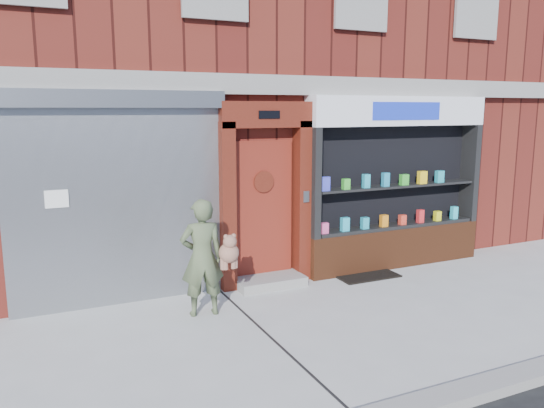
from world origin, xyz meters
TOP-DOWN VIEW (x-y plane):
  - ground at (0.00, 0.00)m, footprint 80.00×80.00m
  - curb at (0.00, -2.15)m, footprint 60.00×0.30m
  - building at (-0.00, 5.99)m, footprint 12.00×8.16m
  - shutter_bay at (-3.00, 1.93)m, footprint 3.10×0.30m
  - red_door_bay at (-0.75, 1.86)m, footprint 1.52×0.58m
  - pharmacy_bay at (1.75, 1.81)m, footprint 3.50×0.41m
  - woman at (-2.04, 1.01)m, footprint 0.80×0.47m
  - doormat at (0.95, 1.55)m, footprint 1.06×0.75m

SIDE VIEW (x-z plane):
  - ground at x=0.00m, z-range 0.00..0.00m
  - doormat at x=0.95m, z-range 0.00..0.03m
  - curb at x=0.00m, z-range 0.00..0.12m
  - woman at x=-2.04m, z-range 0.01..1.62m
  - pharmacy_bay at x=1.75m, z-range -0.13..2.87m
  - red_door_bay at x=-0.75m, z-range 0.01..2.91m
  - shutter_bay at x=-3.00m, z-range 0.20..3.24m
  - building at x=0.00m, z-range 0.00..8.00m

